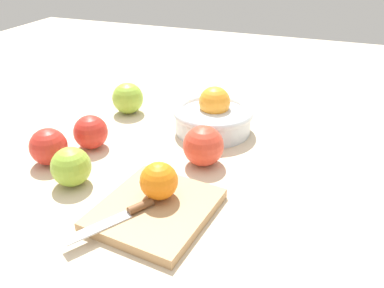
{
  "coord_description": "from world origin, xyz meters",
  "views": [
    {
      "loc": [
        0.64,
        0.32,
        0.43
      ],
      "look_at": [
        -0.04,
        0.07,
        0.04
      ],
      "focal_mm": 37.54,
      "sensor_mm": 36.0,
      "label": 1
    }
  ],
  "objects_px": {
    "orange_on_board": "(159,181)",
    "cutting_board": "(156,210)",
    "apple_front_center": "(91,132)",
    "apple_front_right_2": "(48,147)",
    "apple_front_right": "(71,167)",
    "bowl": "(213,115)",
    "apple_front_left": "(128,98)",
    "knife": "(123,215)",
    "apple_back_left": "(203,146)"
  },
  "relations": [
    {
      "from": "orange_on_board",
      "to": "cutting_board",
      "type": "bearing_deg",
      "value": 7.92
    },
    {
      "from": "apple_front_center",
      "to": "apple_front_right_2",
      "type": "height_order",
      "value": "apple_front_right_2"
    },
    {
      "from": "cutting_board",
      "to": "apple_front_right",
      "type": "bearing_deg",
      "value": -98.66
    },
    {
      "from": "bowl",
      "to": "apple_front_left",
      "type": "bearing_deg",
      "value": -95.54
    },
    {
      "from": "orange_on_board",
      "to": "knife",
      "type": "relative_size",
      "value": 0.47
    },
    {
      "from": "apple_front_center",
      "to": "apple_front_right_2",
      "type": "xyz_separation_m",
      "value": [
        0.09,
        -0.04,
        0.0
      ]
    },
    {
      "from": "apple_front_right_2",
      "to": "bowl",
      "type": "bearing_deg",
      "value": 134.36
    },
    {
      "from": "apple_back_left",
      "to": "apple_front_right_2",
      "type": "distance_m",
      "value": 0.32
    },
    {
      "from": "apple_back_left",
      "to": "cutting_board",
      "type": "bearing_deg",
      "value": -6.41
    },
    {
      "from": "apple_front_center",
      "to": "apple_front_right_2",
      "type": "distance_m",
      "value": 0.1
    },
    {
      "from": "apple_front_center",
      "to": "apple_front_left",
      "type": "relative_size",
      "value": 0.93
    },
    {
      "from": "orange_on_board",
      "to": "apple_back_left",
      "type": "bearing_deg",
      "value": 171.43
    },
    {
      "from": "orange_on_board",
      "to": "apple_front_right_2",
      "type": "distance_m",
      "value": 0.28
    },
    {
      "from": "apple_front_right",
      "to": "bowl",
      "type": "bearing_deg",
      "value": 150.11
    },
    {
      "from": "apple_back_left",
      "to": "bowl",
      "type": "bearing_deg",
      "value": -169.48
    },
    {
      "from": "apple_back_left",
      "to": "apple_front_center",
      "type": "bearing_deg",
      "value": -85.51
    },
    {
      "from": "bowl",
      "to": "cutting_board",
      "type": "bearing_deg",
      "value": 1.3
    },
    {
      "from": "apple_front_center",
      "to": "cutting_board",
      "type": "bearing_deg",
      "value": 54.66
    },
    {
      "from": "knife",
      "to": "apple_front_center",
      "type": "height_order",
      "value": "apple_front_center"
    },
    {
      "from": "cutting_board",
      "to": "knife",
      "type": "bearing_deg",
      "value": -36.47
    },
    {
      "from": "apple_front_left",
      "to": "bowl",
      "type": "bearing_deg",
      "value": 84.46
    },
    {
      "from": "bowl",
      "to": "apple_front_right",
      "type": "bearing_deg",
      "value": -29.89
    },
    {
      "from": "cutting_board",
      "to": "apple_front_right",
      "type": "relative_size",
      "value": 2.65
    },
    {
      "from": "bowl",
      "to": "apple_back_left",
      "type": "xyz_separation_m",
      "value": [
        0.15,
        0.03,
        0.0
      ]
    },
    {
      "from": "cutting_board",
      "to": "orange_on_board",
      "type": "relative_size",
      "value": 3.02
    },
    {
      "from": "knife",
      "to": "apple_front_center",
      "type": "xyz_separation_m",
      "value": [
        -0.21,
        -0.2,
        0.01
      ]
    },
    {
      "from": "apple_front_center",
      "to": "apple_front_right",
      "type": "height_order",
      "value": "same"
    },
    {
      "from": "bowl",
      "to": "apple_back_left",
      "type": "bearing_deg",
      "value": 10.52
    },
    {
      "from": "cutting_board",
      "to": "knife",
      "type": "xyz_separation_m",
      "value": [
        0.05,
        -0.04,
        0.01
      ]
    },
    {
      "from": "knife",
      "to": "apple_back_left",
      "type": "xyz_separation_m",
      "value": [
        -0.23,
        0.06,
        0.02
      ]
    },
    {
      "from": "knife",
      "to": "apple_back_left",
      "type": "distance_m",
      "value": 0.24
    },
    {
      "from": "bowl",
      "to": "orange_on_board",
      "type": "xyz_separation_m",
      "value": [
        0.32,
        0.0,
        0.01
      ]
    },
    {
      "from": "knife",
      "to": "apple_front_left",
      "type": "xyz_separation_m",
      "value": [
        -0.41,
        -0.21,
        0.02
      ]
    },
    {
      "from": "orange_on_board",
      "to": "apple_front_left",
      "type": "height_order",
      "value": "orange_on_board"
    },
    {
      "from": "bowl",
      "to": "knife",
      "type": "height_order",
      "value": "bowl"
    },
    {
      "from": "orange_on_board",
      "to": "bowl",
      "type": "bearing_deg",
      "value": -179.22
    },
    {
      "from": "apple_front_center",
      "to": "apple_back_left",
      "type": "relative_size",
      "value": 0.89
    },
    {
      "from": "cutting_board",
      "to": "apple_front_right",
      "type": "height_order",
      "value": "apple_front_right"
    },
    {
      "from": "bowl",
      "to": "apple_front_left",
      "type": "height_order",
      "value": "bowl"
    },
    {
      "from": "cutting_board",
      "to": "knife",
      "type": "distance_m",
      "value": 0.06
    },
    {
      "from": "knife",
      "to": "apple_front_right_2",
      "type": "relative_size",
      "value": 1.84
    },
    {
      "from": "cutting_board",
      "to": "orange_on_board",
      "type": "xyz_separation_m",
      "value": [
        -0.02,
        -0.0,
        0.04
      ]
    },
    {
      "from": "cutting_board",
      "to": "knife",
      "type": "relative_size",
      "value": 1.42
    },
    {
      "from": "apple_front_left",
      "to": "apple_front_center",
      "type": "bearing_deg",
      "value": 4.66
    },
    {
      "from": "cutting_board",
      "to": "orange_on_board",
      "type": "distance_m",
      "value": 0.05
    },
    {
      "from": "apple_front_right",
      "to": "apple_front_right_2",
      "type": "bearing_deg",
      "value": -118.55
    },
    {
      "from": "bowl",
      "to": "orange_on_board",
      "type": "distance_m",
      "value": 0.32
    },
    {
      "from": "apple_back_left",
      "to": "apple_front_left",
      "type": "xyz_separation_m",
      "value": [
        -0.18,
        -0.27,
        -0.0
      ]
    },
    {
      "from": "bowl",
      "to": "apple_front_right_2",
      "type": "relative_size",
      "value": 2.49
    },
    {
      "from": "bowl",
      "to": "cutting_board",
      "type": "height_order",
      "value": "bowl"
    }
  ]
}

